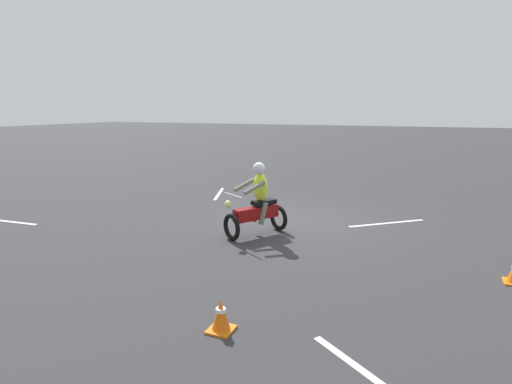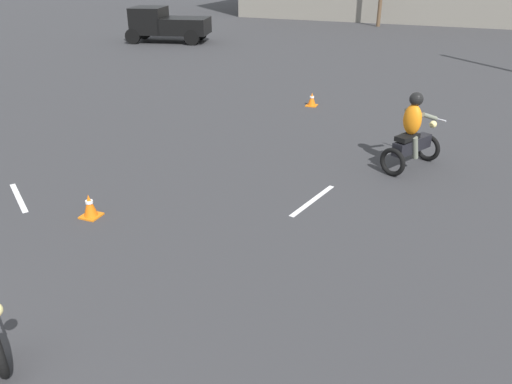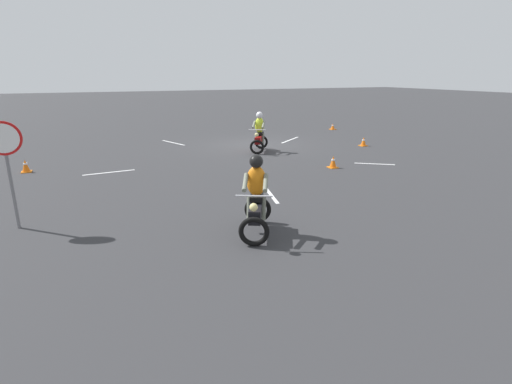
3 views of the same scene
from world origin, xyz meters
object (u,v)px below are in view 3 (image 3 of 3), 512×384
at_px(traffic_cone_near_right, 364,142).
at_px(traffic_cone_near_left, 333,162).
at_px(stop_sign, 6,154).
at_px(traffic_cone_mid_left, 26,166).
at_px(traffic_cone_far_right, 333,127).
at_px(motorcycle_rider_background, 256,200).
at_px(motorcycle_rider_foreground, 259,134).

bearing_deg(traffic_cone_near_right, traffic_cone_near_left, 39.59).
bearing_deg(traffic_cone_near_left, stop_sign, 12.35).
height_order(stop_sign, traffic_cone_mid_left, stop_sign).
bearing_deg(traffic_cone_far_right, stop_sign, 34.57).
distance_m(motorcycle_rider_background, traffic_cone_near_left, 6.57).
distance_m(motorcycle_rider_foreground, traffic_cone_mid_left, 8.77).
bearing_deg(stop_sign, traffic_cone_near_left, -167.65).
distance_m(motorcycle_rider_foreground, traffic_cone_near_left, 4.08).
relative_size(stop_sign, traffic_cone_far_right, 6.58).
relative_size(motorcycle_rider_foreground, stop_sign, 0.72).
xyz_separation_m(motorcycle_rider_foreground, motorcycle_rider_background, (3.78, 8.26, 0.00)).
xyz_separation_m(motorcycle_rider_foreground, stop_sign, (8.37, 5.97, 0.91)).
relative_size(traffic_cone_near_right, traffic_cone_far_right, 1.17).
height_order(motorcycle_rider_foreground, traffic_cone_near_left, motorcycle_rider_foreground).
distance_m(stop_sign, traffic_cone_near_right, 14.33).
relative_size(traffic_cone_mid_left, traffic_cone_far_right, 1.23).
relative_size(motorcycle_rider_foreground, motorcycle_rider_background, 1.00).
height_order(traffic_cone_mid_left, traffic_cone_far_right, traffic_cone_mid_left).
xyz_separation_m(stop_sign, traffic_cone_near_right, (-13.27, -5.21, -1.44)).
xyz_separation_m(stop_sign, traffic_cone_far_right, (-15.13, -10.43, -1.47)).
bearing_deg(traffic_cone_mid_left, traffic_cone_near_right, 177.93).
bearing_deg(traffic_cone_far_right, motorcycle_rider_foreground, 33.40).
distance_m(traffic_cone_near_left, traffic_cone_far_right, 10.09).
height_order(motorcycle_rider_background, stop_sign, stop_sign).
relative_size(traffic_cone_near_left, traffic_cone_near_right, 1.05).
distance_m(traffic_cone_near_left, traffic_cone_mid_left, 10.50).
relative_size(traffic_cone_near_left, traffic_cone_mid_left, 1.00).
bearing_deg(motorcycle_rider_background, stop_sign, 0.75).
height_order(stop_sign, traffic_cone_near_right, stop_sign).
xyz_separation_m(traffic_cone_near_left, traffic_cone_far_right, (-5.66, -8.35, -0.04)).
distance_m(traffic_cone_mid_left, traffic_cone_far_right, 16.22).
xyz_separation_m(motorcycle_rider_background, stop_sign, (4.60, -2.29, 0.91)).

